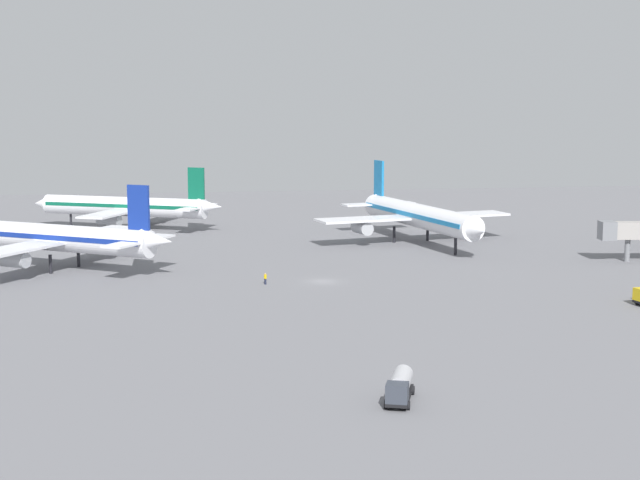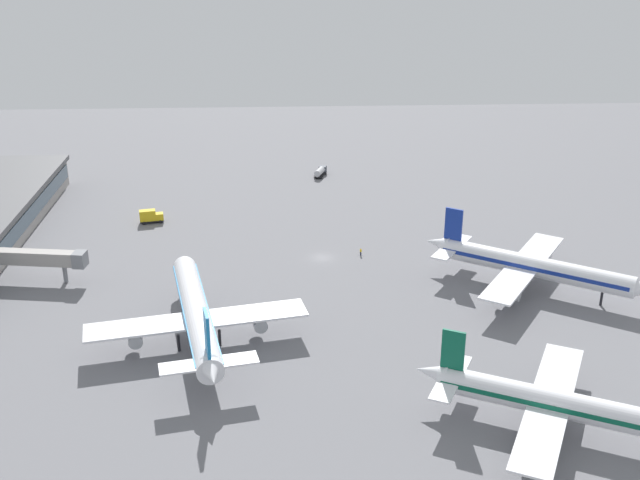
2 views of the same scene
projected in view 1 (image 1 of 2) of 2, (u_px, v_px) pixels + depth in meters
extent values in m
plane|color=slate|center=(323.00, 282.00, 140.33)|extent=(288.00, 288.00, 0.00)
cylinder|color=white|center=(124.00, 206.00, 197.26)|extent=(19.45, 34.32, 3.99)
cone|color=white|center=(43.00, 204.00, 202.83)|extent=(5.15, 5.24, 3.79)
cone|color=white|center=(210.00, 207.00, 191.60)|extent=(5.05, 5.88, 3.19)
cube|color=#0C593F|center=(124.00, 205.00, 197.21)|extent=(18.89, 33.05, 0.72)
cube|color=white|center=(132.00, 209.00, 196.79)|extent=(33.49, 20.29, 0.36)
cylinder|color=#A5A8AD|center=(109.00, 221.00, 187.86)|extent=(4.03, 5.20, 2.19)
cylinder|color=#A5A8AD|center=(154.00, 210.00, 206.12)|extent=(4.03, 5.20, 2.19)
cube|color=white|center=(197.00, 207.00, 192.50)|extent=(13.80, 8.95, 0.29)
cube|color=#0C593F|center=(196.00, 183.00, 191.81)|extent=(1.91, 3.32, 6.38)
cylinder|color=black|center=(71.00, 220.00, 201.40)|extent=(0.48, 0.48, 2.79)
cylinder|color=black|center=(130.00, 225.00, 193.89)|extent=(0.48, 0.48, 2.79)
cylinder|color=black|center=(145.00, 221.00, 199.92)|extent=(0.48, 0.48, 2.79)
cylinder|color=white|center=(48.00, 237.00, 150.38)|extent=(24.58, 34.37, 4.22)
cone|color=white|center=(157.00, 241.00, 141.97)|extent=(5.72, 6.26, 3.37)
cube|color=navy|center=(48.00, 235.00, 150.33)|extent=(23.81, 33.13, 0.76)
cube|color=white|center=(58.00, 240.00, 149.66)|extent=(33.82, 25.13, 0.38)
cylinder|color=#A5A8AD|center=(13.00, 259.00, 140.67)|extent=(4.68, 5.44, 2.32)
cylinder|color=#A5A8AD|center=(99.00, 241.00, 159.07)|extent=(4.68, 5.44, 2.32)
cube|color=white|center=(139.00, 241.00, 143.30)|extent=(14.07, 10.87, 0.30)
cube|color=navy|center=(139.00, 207.00, 142.57)|extent=(2.40, 3.33, 6.75)
cylinder|color=black|center=(50.00, 264.00, 146.60)|extent=(0.51, 0.51, 2.95)
cylinder|color=black|center=(78.00, 258.00, 152.69)|extent=(0.51, 0.51, 2.95)
cylinder|color=white|center=(419.00, 216.00, 176.83)|extent=(40.01, 12.61, 4.40)
cone|color=white|center=(478.00, 230.00, 157.15)|extent=(5.17, 5.00, 4.18)
cone|color=white|center=(372.00, 201.00, 196.41)|extent=(6.11, 4.58, 3.52)
cube|color=#1972B2|center=(419.00, 214.00, 176.78)|extent=(38.46, 12.37, 0.79)
cube|color=white|center=(414.00, 217.00, 178.74)|extent=(14.15, 38.47, 0.40)
cylinder|color=#A5A8AD|center=(464.00, 223.00, 182.73)|extent=(5.59, 3.45, 2.42)
cylinder|color=#A5A8AD|center=(362.00, 228.00, 175.18)|extent=(5.59, 3.45, 2.42)
cube|color=white|center=(379.00, 204.00, 193.38)|extent=(6.66, 15.60, 0.32)
cube|color=#1972B2|center=(379.00, 178.00, 192.63)|extent=(3.85, 1.26, 7.03)
cylinder|color=black|center=(455.00, 246.00, 164.44)|extent=(0.53, 0.53, 3.08)
cylinder|color=black|center=(428.00, 233.00, 181.57)|extent=(0.53, 0.53, 3.08)
cylinder|color=black|center=(394.00, 234.00, 179.07)|extent=(0.53, 0.53, 3.08)
cube|color=#3F596B|center=(638.00, 292.00, 123.08)|extent=(1.58, 0.41, 0.90)
cylinder|color=black|center=(637.00, 301.00, 124.43)|extent=(0.46, 0.84, 0.80)
cube|color=black|center=(400.00, 395.00, 84.03)|extent=(6.57, 3.91, 0.30)
cube|color=#333842|center=(397.00, 393.00, 81.70)|extent=(2.33, 2.39, 1.60)
cube|color=#3F596B|center=(396.00, 392.00, 80.87)|extent=(0.61, 1.53, 0.90)
cylinder|color=#B7B7BC|center=(401.00, 381.00, 84.75)|extent=(4.84, 3.21, 1.80)
cylinder|color=black|center=(408.00, 405.00, 81.73)|extent=(0.85, 0.55, 0.80)
cylinder|color=black|center=(386.00, 404.00, 82.08)|extent=(0.85, 0.55, 0.80)
cylinder|color=black|center=(413.00, 390.00, 86.02)|extent=(0.85, 0.55, 0.80)
cylinder|color=black|center=(392.00, 389.00, 86.37)|extent=(0.85, 0.55, 0.80)
cylinder|color=#1E2338|center=(265.00, 281.00, 138.08)|extent=(0.36, 0.36, 0.85)
cylinder|color=yellow|center=(265.00, 277.00, 137.98)|extent=(0.43, 0.43, 0.60)
sphere|color=tan|center=(265.00, 274.00, 137.92)|extent=(0.22, 0.22, 0.22)
cylinder|color=yellow|center=(265.00, 276.00, 138.21)|extent=(0.10, 0.10, 0.54)
cylinder|color=yellow|center=(265.00, 277.00, 137.74)|extent=(0.10, 0.10, 0.54)
cylinder|color=slate|center=(627.00, 250.00, 157.72)|extent=(0.90, 0.90, 3.80)
cube|color=slate|center=(607.00, 230.00, 157.19)|extent=(3.43, 2.82, 3.08)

